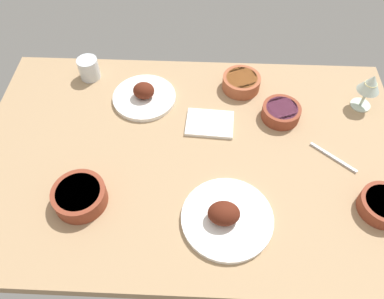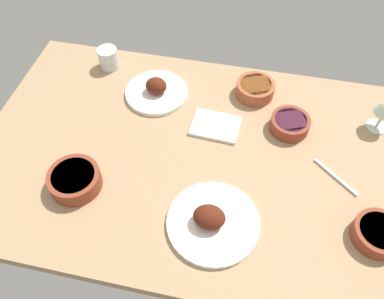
{
  "view_description": "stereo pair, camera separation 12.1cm",
  "coord_description": "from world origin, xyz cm",
  "px_view_note": "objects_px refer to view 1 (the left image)",
  "views": [
    {
      "loc": [
        3.11,
        -72.72,
        102.42
      ],
      "look_at": [
        0.0,
        0.0,
        6.0
      ],
      "focal_mm": 35.41,
      "sensor_mm": 36.0,
      "label": 1
    },
    {
      "loc": [
        15.08,
        -71.2,
        102.42
      ],
      "look_at": [
        0.0,
        0.0,
        6.0
      ],
      "focal_mm": 35.41,
      "sensor_mm": 36.0,
      "label": 2
    }
  ],
  "objects_px": {
    "bowl_sauce": "(383,205)",
    "fork_loose": "(333,158)",
    "bowl_potatoes": "(80,196)",
    "bowl_onions": "(281,112)",
    "wine_glass": "(370,85)",
    "folded_napkin": "(210,123)",
    "plate_far_side": "(144,96)",
    "plate_center_main": "(226,217)",
    "bowl_soup": "(241,82)",
    "water_tumbler": "(89,68)"
  },
  "relations": [
    {
      "from": "bowl_sauce",
      "to": "fork_loose",
      "type": "relative_size",
      "value": 0.82
    },
    {
      "from": "bowl_potatoes",
      "to": "bowl_onions",
      "type": "distance_m",
      "value": 0.71
    },
    {
      "from": "fork_loose",
      "to": "bowl_sauce",
      "type": "bearing_deg",
      "value": 161.33
    },
    {
      "from": "bowl_sauce",
      "to": "bowl_onions",
      "type": "xyz_separation_m",
      "value": [
        -0.26,
        0.35,
        0.0
      ]
    },
    {
      "from": "wine_glass",
      "to": "folded_napkin",
      "type": "relative_size",
      "value": 0.87
    },
    {
      "from": "bowl_sauce",
      "to": "plate_far_side",
      "type": "bearing_deg",
      "value": 150.62
    },
    {
      "from": "plate_center_main",
      "to": "folded_napkin",
      "type": "distance_m",
      "value": 0.36
    },
    {
      "from": "bowl_potatoes",
      "to": "plate_center_main",
      "type": "bearing_deg",
      "value": -5.83
    },
    {
      "from": "bowl_sauce",
      "to": "bowl_soup",
      "type": "bearing_deg",
      "value": 128.41
    },
    {
      "from": "bowl_potatoes",
      "to": "water_tumbler",
      "type": "xyz_separation_m",
      "value": [
        -0.08,
        0.54,
        0.01
      ]
    },
    {
      "from": "bowl_sauce",
      "to": "water_tumbler",
      "type": "distance_m",
      "value": 1.09
    },
    {
      "from": "plate_center_main",
      "to": "bowl_onions",
      "type": "bearing_deg",
      "value": 64.52
    },
    {
      "from": "plate_far_side",
      "to": "bowl_sauce",
      "type": "height_order",
      "value": "plate_far_side"
    },
    {
      "from": "plate_center_main",
      "to": "bowl_sauce",
      "type": "distance_m",
      "value": 0.45
    },
    {
      "from": "bowl_soup",
      "to": "bowl_onions",
      "type": "xyz_separation_m",
      "value": [
        0.13,
        -0.14,
        -0.0
      ]
    },
    {
      "from": "water_tumbler",
      "to": "fork_loose",
      "type": "height_order",
      "value": "water_tumbler"
    },
    {
      "from": "bowl_onions",
      "to": "folded_napkin",
      "type": "bearing_deg",
      "value": -169.53
    },
    {
      "from": "plate_far_side",
      "to": "bowl_onions",
      "type": "height_order",
      "value": "plate_far_side"
    },
    {
      "from": "water_tumbler",
      "to": "folded_napkin",
      "type": "distance_m",
      "value": 0.51
    },
    {
      "from": "folded_napkin",
      "to": "plate_center_main",
      "type": "bearing_deg",
      "value": -81.84
    },
    {
      "from": "plate_center_main",
      "to": "bowl_potatoes",
      "type": "height_order",
      "value": "plate_center_main"
    },
    {
      "from": "bowl_onions",
      "to": "wine_glass",
      "type": "xyz_separation_m",
      "value": [
        0.29,
        0.07,
        0.07
      ]
    },
    {
      "from": "bowl_onions",
      "to": "fork_loose",
      "type": "distance_m",
      "value": 0.23
    },
    {
      "from": "bowl_potatoes",
      "to": "fork_loose",
      "type": "relative_size",
      "value": 0.93
    },
    {
      "from": "plate_far_side",
      "to": "folded_napkin",
      "type": "xyz_separation_m",
      "value": [
        0.24,
        -0.11,
        -0.01
      ]
    },
    {
      "from": "water_tumbler",
      "to": "bowl_potatoes",
      "type": "bearing_deg",
      "value": -81.22
    },
    {
      "from": "bowl_onions",
      "to": "fork_loose",
      "type": "xyz_separation_m",
      "value": [
        0.15,
        -0.17,
        -0.02
      ]
    },
    {
      "from": "plate_center_main",
      "to": "water_tumbler",
      "type": "height_order",
      "value": "water_tumbler"
    },
    {
      "from": "plate_far_side",
      "to": "bowl_onions",
      "type": "xyz_separation_m",
      "value": [
        0.48,
        -0.07,
        0.01
      ]
    },
    {
      "from": "plate_far_side",
      "to": "folded_napkin",
      "type": "relative_size",
      "value": 1.41
    },
    {
      "from": "bowl_potatoes",
      "to": "bowl_sauce",
      "type": "distance_m",
      "value": 0.87
    },
    {
      "from": "bowl_onions",
      "to": "folded_napkin",
      "type": "distance_m",
      "value": 0.25
    },
    {
      "from": "fork_loose",
      "to": "bowl_soup",
      "type": "bearing_deg",
      "value": -7.43
    },
    {
      "from": "folded_napkin",
      "to": "bowl_sauce",
      "type": "bearing_deg",
      "value": -31.28
    },
    {
      "from": "bowl_sauce",
      "to": "folded_napkin",
      "type": "distance_m",
      "value": 0.59
    },
    {
      "from": "bowl_potatoes",
      "to": "folded_napkin",
      "type": "height_order",
      "value": "bowl_potatoes"
    },
    {
      "from": "bowl_potatoes",
      "to": "wine_glass",
      "type": "height_order",
      "value": "wine_glass"
    },
    {
      "from": "bowl_sauce",
      "to": "fork_loose",
      "type": "xyz_separation_m",
      "value": [
        -0.1,
        0.17,
        -0.02
      ]
    },
    {
      "from": "bowl_potatoes",
      "to": "bowl_sauce",
      "type": "bearing_deg",
      "value": 0.72
    },
    {
      "from": "bowl_sauce",
      "to": "bowl_onions",
      "type": "distance_m",
      "value": 0.43
    },
    {
      "from": "bowl_potatoes",
      "to": "bowl_soup",
      "type": "relative_size",
      "value": 1.13
    },
    {
      "from": "plate_far_side",
      "to": "water_tumbler",
      "type": "relative_size",
      "value": 2.81
    },
    {
      "from": "bowl_potatoes",
      "to": "fork_loose",
      "type": "bearing_deg",
      "value": 13.56
    },
    {
      "from": "bowl_soup",
      "to": "water_tumbler",
      "type": "height_order",
      "value": "water_tumbler"
    },
    {
      "from": "water_tumbler",
      "to": "folded_napkin",
      "type": "height_order",
      "value": "water_tumbler"
    },
    {
      "from": "bowl_sauce",
      "to": "water_tumbler",
      "type": "bearing_deg",
      "value": 151.2
    },
    {
      "from": "bowl_onions",
      "to": "water_tumbler",
      "type": "height_order",
      "value": "water_tumbler"
    },
    {
      "from": "plate_far_side",
      "to": "bowl_potatoes",
      "type": "height_order",
      "value": "plate_far_side"
    },
    {
      "from": "plate_far_side",
      "to": "bowl_potatoes",
      "type": "bearing_deg",
      "value": -107.63
    },
    {
      "from": "bowl_potatoes",
      "to": "wine_glass",
      "type": "xyz_separation_m",
      "value": [
        0.91,
        0.43,
        0.07
      ]
    }
  ]
}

